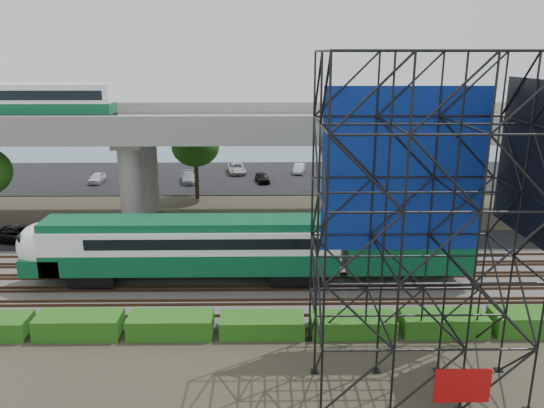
{
  "coord_description": "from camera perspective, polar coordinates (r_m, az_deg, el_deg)",
  "views": [
    {
      "loc": [
        1.18,
        -30.45,
        14.91
      ],
      "look_at": [
        1.69,
        6.0,
        4.5
      ],
      "focal_mm": 35.0,
      "sensor_mm": 36.0,
      "label": 1
    }
  ],
  "objects": [
    {
      "name": "commuter_train",
      "position": [
        34.71,
        -5.12,
        -4.41
      ],
      "size": [
        29.3,
        3.06,
        4.3
      ],
      "color": "black",
      "rests_on": "rail_tracks"
    },
    {
      "name": "harbor_water",
      "position": [
        87.73,
        -1.57,
        6.16
      ],
      "size": [
        140.0,
        40.0,
        0.03
      ],
      "primitive_type": "cube",
      "color": "#43616F",
      "rests_on": "ground"
    },
    {
      "name": "ballast_bed",
      "position": [
        35.69,
        -2.65,
        -8.6
      ],
      "size": [
        90.0,
        12.0,
        0.2
      ],
      "primitive_type": "cube",
      "color": "slate",
      "rests_on": "ground"
    },
    {
      "name": "parking_lot",
      "position": [
        66.15,
        -1.8,
        2.94
      ],
      "size": [
        90.0,
        18.0,
        0.08
      ],
      "primitive_type": "cube",
      "color": "black",
      "rests_on": "ground"
    },
    {
      "name": "scaffold_tower",
      "position": [
        24.65,
        15.47,
        -2.23
      ],
      "size": [
        9.36,
        6.36,
        15.0
      ],
      "color": "black",
      "rests_on": "ground"
    },
    {
      "name": "parked_cars",
      "position": [
        65.75,
        -2.03,
        3.42
      ],
      "size": [
        36.86,
        9.57,
        1.26
      ],
      "color": "silver",
      "rests_on": "parking_lot"
    },
    {
      "name": "hedge_strip",
      "position": [
        29.83,
        -1.06,
        -12.83
      ],
      "size": [
        34.6,
        1.8,
        1.2
      ],
      "color": "#1D5613",
      "rests_on": "ground"
    },
    {
      "name": "suv",
      "position": [
        47.64,
        -25.36,
        -2.95
      ],
      "size": [
        5.24,
        3.38,
        1.34
      ],
      "primitive_type": "imported",
      "rotation": [
        0.0,
        0.0,
        1.31
      ],
      "color": "black",
      "rests_on": "service_road"
    },
    {
      "name": "trees",
      "position": [
        47.9,
        -7.82,
        4.54
      ],
      "size": [
        40.94,
        16.94,
        7.69
      ],
      "color": "#382314",
      "rests_on": "ground"
    },
    {
      "name": "rail_tracks",
      "position": [
        35.62,
        -2.65,
        -8.34
      ],
      "size": [
        90.0,
        9.52,
        0.16
      ],
      "color": "#472D1E",
      "rests_on": "ballast_bed"
    },
    {
      "name": "ground",
      "position": [
        33.93,
        -2.75,
        -10.16
      ],
      "size": [
        140.0,
        140.0,
        0.0
      ],
      "primitive_type": "plane",
      "color": "#474233",
      "rests_on": "ground"
    },
    {
      "name": "overpass",
      "position": [
        47.0,
        -3.86,
        7.71
      ],
      "size": [
        80.0,
        12.0,
        12.4
      ],
      "color": "#9E9B93",
      "rests_on": "ground"
    },
    {
      "name": "service_road",
      "position": [
        43.58,
        -2.31,
        -4.03
      ],
      "size": [
        90.0,
        5.0,
        0.08
      ],
      "primitive_type": "cube",
      "color": "black",
      "rests_on": "ground"
    }
  ]
}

